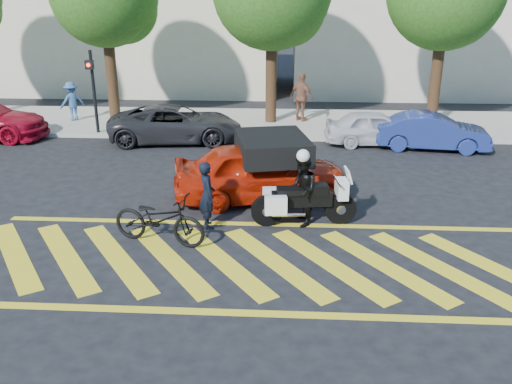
# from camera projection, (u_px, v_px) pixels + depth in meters

# --- Properties ---
(ground) EXTENTS (90.00, 90.00, 0.00)m
(ground) POSITION_uv_depth(u_px,v_px,m) (251.00, 262.00, 11.15)
(ground) COLOR black
(ground) RESTS_ON ground
(sidewalk) EXTENTS (60.00, 5.00, 0.15)m
(sidewalk) POSITION_uv_depth(u_px,v_px,m) (271.00, 123.00, 22.34)
(sidewalk) COLOR #9E998E
(sidewalk) RESTS_ON ground
(crosswalk) EXTENTS (12.33, 4.00, 0.01)m
(crosswalk) POSITION_uv_depth(u_px,v_px,m) (249.00, 261.00, 11.15)
(crosswalk) COLOR yellow
(crosswalk) RESTS_ON ground
(signal_pole) EXTENTS (0.28, 0.43, 3.20)m
(signal_pole) POSITION_uv_depth(u_px,v_px,m) (93.00, 86.00, 19.93)
(signal_pole) COLOR black
(signal_pole) RESTS_ON ground
(officer_bike) EXTENTS (0.57, 0.68, 1.60)m
(officer_bike) POSITION_uv_depth(u_px,v_px,m) (207.00, 195.00, 12.52)
(officer_bike) COLOR black
(officer_bike) RESTS_ON ground
(bicycle) EXTENTS (2.27, 1.28, 1.13)m
(bicycle) POSITION_uv_depth(u_px,v_px,m) (159.00, 219.00, 11.79)
(bicycle) COLOR black
(bicycle) RESTS_ON ground
(police_motorcycle) EXTENTS (2.50, 0.87, 1.11)m
(police_motorcycle) POSITION_uv_depth(u_px,v_px,m) (302.00, 201.00, 12.71)
(police_motorcycle) COLOR black
(police_motorcycle) RESTS_ON ground
(officer_moto) EXTENTS (0.75, 0.90, 1.71)m
(officer_moto) POSITION_uv_depth(u_px,v_px,m) (302.00, 191.00, 12.63)
(officer_moto) COLOR black
(officer_moto) RESTS_ON ground
(red_convertible) EXTENTS (4.81, 2.74, 1.54)m
(red_convertible) POSITION_uv_depth(u_px,v_px,m) (260.00, 172.00, 14.20)
(red_convertible) COLOR #B11C08
(red_convertible) RESTS_ON ground
(parked_mid_left) EXTENTS (5.00, 2.72, 1.33)m
(parked_mid_left) POSITION_uv_depth(u_px,v_px,m) (176.00, 124.00, 19.70)
(parked_mid_left) COLOR black
(parked_mid_left) RESTS_ON ground
(parked_mid_right) EXTENTS (3.68, 1.65, 1.23)m
(parked_mid_right) POSITION_uv_depth(u_px,v_px,m) (376.00, 128.00, 19.32)
(parked_mid_right) COLOR silver
(parked_mid_right) RESTS_ON ground
(parked_right) EXTENTS (3.96, 1.82, 1.26)m
(parked_right) POSITION_uv_depth(u_px,v_px,m) (432.00, 132.00, 18.75)
(parked_right) COLOR navy
(parked_right) RESTS_ON ground
(pedestrian_left) EXTENTS (1.15, 1.12, 1.58)m
(pedestrian_left) POSITION_uv_depth(u_px,v_px,m) (72.00, 101.00, 22.24)
(pedestrian_left) COLOR #355A92
(pedestrian_left) RESTS_ON sidewalk
(pedestrian_right) EXTENTS (1.19, 1.11, 1.96)m
(pedestrian_right) POSITION_uv_depth(u_px,v_px,m) (302.00, 97.00, 22.07)
(pedestrian_right) COLOR brown
(pedestrian_right) RESTS_ON sidewalk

